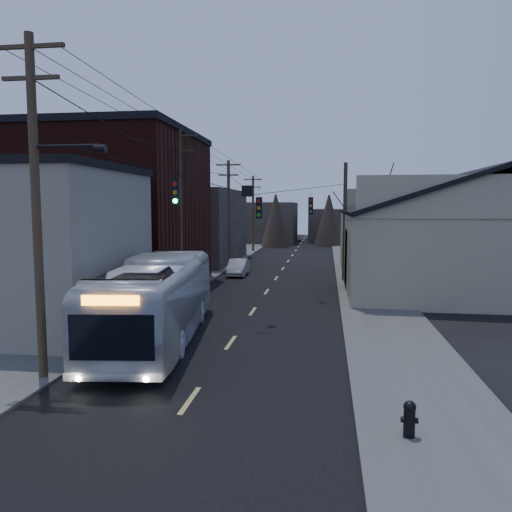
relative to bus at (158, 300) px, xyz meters
The scene contains 15 objects.
ground 8.58m from the bus, 69.48° to the right, with size 160.00×160.00×0.00m, color black.
road_surface 22.37m from the bus, 82.40° to the left, with size 9.00×110.00×0.02m, color black.
sidewalk_left 22.46m from the bus, 99.12° to the left, with size 4.00×110.00×0.12m, color #474744.
sidewalk_right 24.10m from the bus, 66.86° to the left, with size 4.00×110.00×0.12m, color #474744.
building_clapboard 6.42m from the bus, 169.55° to the left, with size 8.00×8.00×7.00m, color gray.
building_brick 14.41m from the bus, 120.19° to the left, with size 10.00×12.00×10.00m, color black.
building_left_far 28.93m from the bus, 103.11° to the left, with size 9.00×14.00×7.00m, color #312C27.
warehouse 23.42m from the bus, 47.02° to the left, with size 16.16×20.60×7.73m.
building_far_left 57.21m from the bus, 93.06° to the left, with size 10.00×12.00×6.00m, color #312C27.
building_far_right 62.91m from the bus, 80.90° to the left, with size 12.00×14.00×5.00m, color #312C27.
bare_tree 15.49m from the bus, 52.04° to the left, with size 0.40×0.40×7.20m, color black.
utility_lines 16.59m from the bus, 90.57° to the left, with size 11.24×45.28×10.50m.
bus is the anchor object (origin of this frame).
parked_car 19.31m from the bus, 90.54° to the left, with size 1.37×3.92×1.29m, color #A8ABB0.
fire_hydrant 11.50m from the bus, 41.07° to the right, with size 0.40×0.29×0.85m.
Camera 1 is at (3.73, -11.08, 5.42)m, focal length 35.00 mm.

